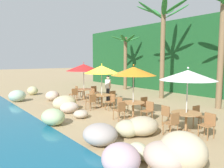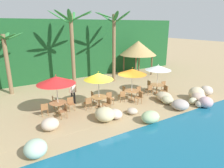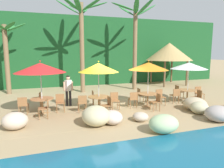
{
  "view_description": "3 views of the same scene",
  "coord_description": "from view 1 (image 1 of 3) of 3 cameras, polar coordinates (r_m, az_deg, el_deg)",
  "views": [
    {
      "loc": [
        9.11,
        -7.34,
        2.72
      ],
      "look_at": [
        -0.68,
        0.39,
        1.33
      ],
      "focal_mm": 34.45,
      "sensor_mm": 36.0,
      "label": 1
    },
    {
      "loc": [
        -6.7,
        -11.56,
        5.5
      ],
      "look_at": [
        0.56,
        0.34,
        1.29
      ],
      "focal_mm": 31.67,
      "sensor_mm": 36.0,
      "label": 2
    },
    {
      "loc": [
        -3.53,
        -10.1,
        2.97
      ],
      "look_at": [
        0.14,
        0.55,
        1.21
      ],
      "focal_mm": 33.21,
      "sensor_mm": 36.0,
      "label": 3
    }
  ],
  "objects": [
    {
      "name": "palm_tree_third",
      "position": [
        13.46,
        27.3,
        13.27
      ],
      "size": [
        3.76,
        3.55,
        6.68
      ],
      "color": "brown",
      "rests_on": "ground"
    },
    {
      "name": "dining_table_orange",
      "position": [
        10.28,
        5.64,
        -5.49
      ],
      "size": [
        1.1,
        1.1,
        0.74
      ],
      "color": "#A37547",
      "rests_on": "ground"
    },
    {
      "name": "chair_orange_seaward",
      "position": [
        9.8,
        9.58,
        -6.73
      ],
      "size": [
        0.43,
        0.44,
        0.87
      ],
      "color": "olive",
      "rests_on": "ground"
    },
    {
      "name": "umbrella_red",
      "position": [
        14.74,
        -7.54,
        4.37
      ],
      "size": [
        2.39,
        2.39,
        2.57
      ],
      "color": "silver",
      "rests_on": "ground"
    },
    {
      "name": "chair_white_left",
      "position": [
        9.18,
        14.43,
        -7.75
      ],
      "size": [
        0.45,
        0.46,
        0.87
      ],
      "color": "olive",
      "rests_on": "ground"
    },
    {
      "name": "umbrella_white",
      "position": [
        8.47,
        19.48,
        2.21
      ],
      "size": [
        2.08,
        2.08,
        2.47
      ],
      "color": "silver",
      "rests_on": "ground"
    },
    {
      "name": "terrace_deck",
      "position": [
        12.01,
        0.54,
        -6.71
      ],
      "size": [
        18.0,
        5.2,
        0.01
      ],
      "color": "tan",
      "rests_on": "ground"
    },
    {
      "name": "chair_red_seaward",
      "position": [
        14.21,
        -5.49,
        -2.6
      ],
      "size": [
        0.44,
        0.45,
        0.87
      ],
      "color": "olive",
      "rests_on": "ground"
    },
    {
      "name": "dining_table_red",
      "position": [
        14.89,
        -7.45,
        -1.82
      ],
      "size": [
        1.1,
        1.1,
        0.74
      ],
      "color": "#A37547",
      "rests_on": "ground"
    },
    {
      "name": "chair_yellow_inland",
      "position": [
        12.92,
        0.39,
        -3.47
      ],
      "size": [
        0.47,
        0.47,
        0.87
      ],
      "color": "olive",
      "rests_on": "ground"
    },
    {
      "name": "palm_tree_nearest",
      "position": [
        19.96,
        3.56,
        8.22
      ],
      "size": [
        2.91,
        2.85,
        4.96
      ],
      "color": "brown",
      "rests_on": "ground"
    },
    {
      "name": "foliage_backdrop",
      "position": [
        18.71,
        22.72,
        6.73
      ],
      "size": [
        28.0,
        2.4,
        6.0
      ],
      "color": "#194C23",
      "rests_on": "ground"
    },
    {
      "name": "chair_red_left",
      "position": [
        15.64,
        -9.0,
        -1.83
      ],
      "size": [
        0.47,
        0.48,
        0.87
      ],
      "color": "olive",
      "rests_on": "ground"
    },
    {
      "name": "chair_yellow_right",
      "position": [
        11.8,
        -5.48,
        -4.44
      ],
      "size": [
        0.47,
        0.47,
        0.87
      ],
      "color": "olive",
      "rests_on": "ground"
    },
    {
      "name": "chair_white_seaward",
      "position": [
        8.33,
        24.12,
        -9.56
      ],
      "size": [
        0.46,
        0.47,
        0.87
      ],
      "color": "olive",
      "rests_on": "ground"
    },
    {
      "name": "umbrella_orange",
      "position": [
        10.07,
        5.74,
        3.41
      ],
      "size": [
        2.11,
        2.11,
        2.53
      ],
      "color": "silver",
      "rests_on": "ground"
    },
    {
      "name": "palm_tree_second",
      "position": [
        15.79,
        13.34,
        13.05
      ],
      "size": [
        3.71,
        3.72,
        6.66
      ],
      "color": "brown",
      "rests_on": "ground"
    },
    {
      "name": "waiter_in_white",
      "position": [
        14.26,
        -1.07,
        -0.62
      ],
      "size": [
        0.52,
        0.36,
        1.7
      ],
      "color": "#232328",
      "rests_on": "ground"
    },
    {
      "name": "chair_white_inland",
      "position": [
        9.44,
        21.92,
        -7.61
      ],
      "size": [
        0.47,
        0.46,
        0.87
      ],
      "color": "olive",
      "rests_on": "ground"
    },
    {
      "name": "chair_orange_right",
      "position": [
        9.7,
        2.17,
        -6.79
      ],
      "size": [
        0.45,
        0.44,
        0.87
      ],
      "color": "olive",
      "rests_on": "ground"
    },
    {
      "name": "chair_red_inland",
      "position": [
        15.34,
        -4.67,
        -1.93
      ],
      "size": [
        0.48,
        0.47,
        0.87
      ],
      "color": "olive",
      "rests_on": "ground"
    },
    {
      "name": "dining_table_yellow",
      "position": [
        12.4,
        -2.72,
        -3.42
      ],
      "size": [
        1.1,
        1.1,
        0.74
      ],
      "color": "#A37547",
      "rests_on": "ground"
    },
    {
      "name": "chair_yellow_left",
      "position": [
        13.09,
        -5.05,
        -3.37
      ],
      "size": [
        0.44,
        0.45,
        0.87
      ],
      "color": "olive",
      "rests_on": "ground"
    },
    {
      "name": "ground_plane",
      "position": [
        12.01,
        0.54,
        -6.73
      ],
      "size": [
        120.0,
        120.0,
        0.0
      ],
      "primitive_type": "plane",
      "color": "tan"
    },
    {
      "name": "rock_seawall",
      "position": [
        8.9,
        -6.27,
        -9.02
      ],
      "size": [
        16.42,
        3.49,
        0.96
      ],
      "color": "#C5A2AC",
      "rests_on": "ground"
    },
    {
      "name": "chair_white_right",
      "position": [
        8.05,
        15.74,
        -9.79
      ],
      "size": [
        0.47,
        0.46,
        0.87
      ],
      "color": "olive",
      "rests_on": "ground"
    },
    {
      "name": "umbrella_yellow",
      "position": [
        12.23,
        -2.76,
        3.88
      ],
      "size": [
        2.0,
        2.0,
        2.53
      ],
      "color": "silver",
      "rests_on": "ground"
    },
    {
      "name": "chair_orange_inland",
      "position": [
        10.9,
        8.86,
        -5.39
      ],
      "size": [
        0.47,
        0.46,
        0.87
      ],
      "color": "olive",
      "rests_on": "ground"
    },
    {
      "name": "chair_orange_left",
      "position": [
        10.92,
        2.55,
        -5.3
      ],
      "size": [
        0.47,
        0.47,
        0.87
      ],
      "color": "olive",
      "rests_on": "ground"
    },
    {
      "name": "chair_red_right",
      "position": [
        14.39,
        -10.1,
        -2.56
      ],
      "size": [
        0.44,
        0.43,
        0.87
      ],
      "color": "olive",
      "rests_on": "ground"
    },
    {
      "name": "dining_table_white",
      "position": [
        8.71,
        19.1,
        -7.98
      ],
      "size": [
        1.1,
        1.1,
        0.74
      ],
      "color": "#A37547",
      "rests_on": "ground"
    },
    {
      "name": "chair_yellow_seaward",
      "position": [
        11.75,
        -0.25,
        -4.46
      ],
      "size": [
        0.46,
        0.47,
        0.87
      ],
      "color": "olive",
      "rests_on": "ground"
    }
  ]
}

